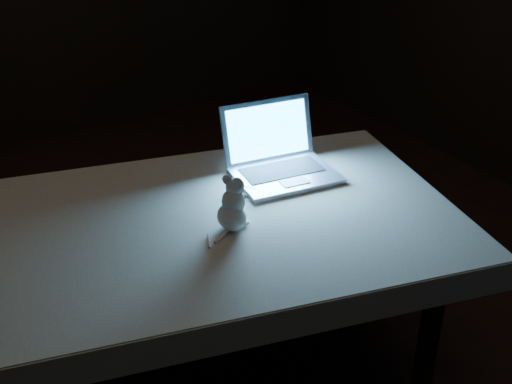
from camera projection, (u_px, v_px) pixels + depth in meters
floor at (192, 380)px, 2.35m from camera, size 5.00×5.00×0.00m
table at (228, 309)px, 2.15m from camera, size 1.49×1.15×0.71m
tablecloth at (234, 220)px, 2.05m from camera, size 1.51×1.09×0.10m
laptop at (286, 148)px, 2.14m from camera, size 0.38×0.34×0.23m
plush_mouse at (231, 204)px, 1.87m from camera, size 0.14×0.14×0.17m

